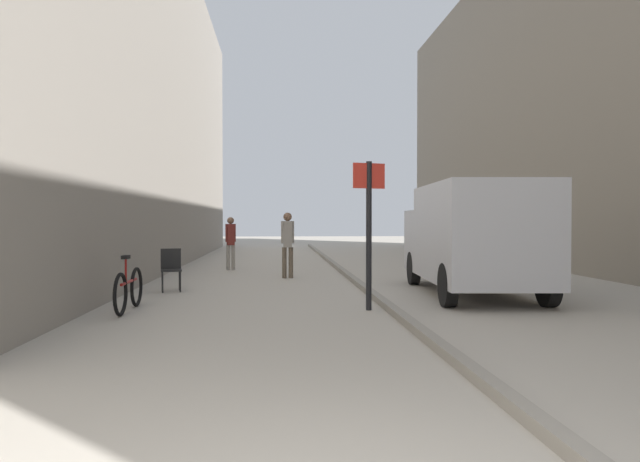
% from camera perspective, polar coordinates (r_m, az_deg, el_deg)
% --- Properties ---
extents(ground_plane, '(80.00, 80.00, 0.00)m').
position_cam_1_polar(ground_plane, '(14.64, -2.83, -5.08)').
color(ground_plane, '#A8A093').
extents(building_facade_left, '(3.75, 40.00, 11.43)m').
position_cam_1_polar(building_facade_left, '(15.96, -23.76, 16.04)').
color(building_facade_left, gray).
rests_on(building_facade_left, ground_plane).
extents(kerb_strip, '(0.16, 40.00, 0.12)m').
position_cam_1_polar(kerb_strip, '(14.76, 3.34, -4.80)').
color(kerb_strip, gray).
rests_on(kerb_strip, ground_plane).
extents(pedestrian_main_foreground, '(0.32, 0.24, 1.67)m').
position_cam_1_polar(pedestrian_main_foreground, '(18.24, -8.89, -0.83)').
color(pedestrian_main_foreground, gray).
rests_on(pedestrian_main_foreground, ground_plane).
extents(pedestrian_mid_block, '(0.35, 0.23, 1.78)m').
position_cam_1_polar(pedestrian_mid_block, '(15.52, -3.25, -0.93)').
color(pedestrian_mid_block, brown).
rests_on(pedestrian_mid_block, ground_plane).
extents(delivery_van, '(2.37, 5.31, 2.30)m').
position_cam_1_polar(delivery_van, '(12.51, 14.88, -0.48)').
color(delivery_van, '#B7B7BC').
rests_on(delivery_van, ground_plane).
extents(street_sign_post, '(0.58, 0.20, 2.60)m').
position_cam_1_polar(street_sign_post, '(10.02, 4.89, 0.91)').
color(street_sign_post, black).
rests_on(street_sign_post, ground_plane).
extents(bicycle_leaning, '(0.10, 1.77, 0.98)m').
position_cam_1_polar(bicycle_leaning, '(10.47, -18.51, -5.53)').
color(bicycle_leaning, black).
rests_on(bicycle_leaning, ground_plane).
extents(cafe_chair_near_window, '(0.52, 0.52, 0.94)m').
position_cam_1_polar(cafe_chair_near_window, '(13.13, -14.62, -3.44)').
color(cafe_chair_near_window, black).
rests_on(cafe_chair_near_window, ground_plane).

